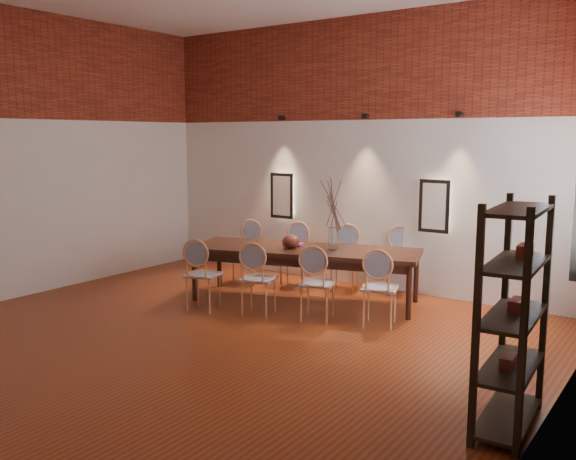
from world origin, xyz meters
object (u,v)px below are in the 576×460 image
Objects in this scene: chair_far_c at (345,259)px; vase at (333,239)px; chair_far_a at (247,253)px; chair_near_b at (258,279)px; shelving_rack at (513,316)px; bowl at (291,241)px; dining_table at (305,275)px; chair_near_c at (317,283)px; chair_far_b at (294,256)px; book at (294,244)px; chair_near_d at (380,288)px; chair_far_d at (397,262)px; chair_near_a at (203,274)px.

vase reaches higher than chair_far_c.
chair_near_b is at bearing 116.46° from chair_far_a.
shelving_rack is at bearing -37.66° from chair_near_b.
chair_near_b reaches higher than bowl.
chair_near_c is at bearing -63.54° from dining_table.
book is (0.36, -0.55, 0.30)m from chair_far_b.
chair_near_d and chair_far_d have the same top height.
chair_near_a is 1.00× the size of chair_far_d.
chair_near_c is at bearing -73.58° from vase.
shelving_rack reaches higher than book.
dining_table is at bearing 146.19° from chair_near_d.
chair_near_b and chair_far_a have the same top height.
book is at bearing 106.01° from chair_far_b.
chair_far_d reaches higher than dining_table.
dining_table is 3.29× the size of chair_near_b.
chair_near_c is (1.48, 0.46, 0.00)m from chair_near_a.
dining_table is 3.29× the size of chair_far_b.
vase is at bearing 26.50° from chair_near_a.
vase is (-0.22, 0.75, 0.43)m from chair_near_c.
vase reaches higher than chair_near_a.
chair_far_a is at bearing 134.87° from chair_near_c.
chair_far_d is at bearing 48.94° from bowl.
dining_table is at bearing 116.46° from chair_far_b.
vase is (-0.50, -0.97, 0.43)m from chair_far_d.
chair_near_c is 3.62× the size of book.
bowl reaches higher than dining_table.
chair_far_a is 1.80m from vase.
chair_far_b is at bearing 116.46° from dining_table.
bowl is at bearing 74.23° from chair_near_b.
chair_far_a is at bearing 157.09° from bowl.
chair_far_d is at bearing 180.00° from chair_far_b.
vase reaches higher than book.
chair_near_c is (0.60, -0.63, 0.09)m from dining_table.
dining_table is 0.87m from chair_near_b.
chair_far_b is 0.52× the size of shelving_rack.
bowl is (-0.16, -0.10, 0.46)m from dining_table.
bowl is (0.72, 0.99, 0.37)m from chair_near_a.
chair_near_a reaches higher than dining_table.
chair_near_d is 1.00× the size of chair_far_c.
bowl is at bearing 139.81° from chair_far_a.
chair_far_b is 1.19m from vase.
vase reaches higher than chair_near_b.
shelving_rack is at bearing 134.14° from chair_far_a.
chair_far_c is at bearing 116.46° from chair_near_d.
chair_near_b is 0.98m from book.
chair_far_b is 3.92× the size of bowl.
dining_table is 4.00m from shelving_rack.
chair_near_b is 1.00× the size of chair_near_c.
shelving_rack is (2.73, -1.52, 0.43)m from chair_near_c.
vase reaches higher than chair_far_a.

